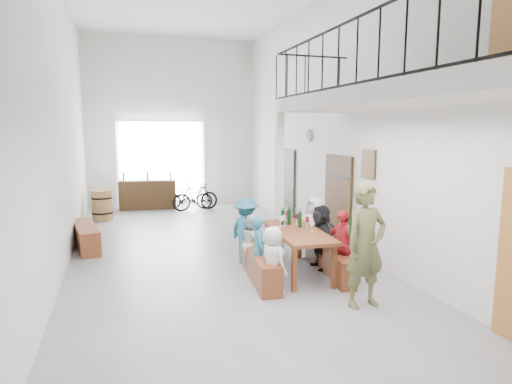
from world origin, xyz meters
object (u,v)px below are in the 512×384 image
object	(u,v)px
serving_counter	(148,195)
bicycle_near	(188,197)
side_bench	(86,236)
host_standing	(366,245)
oak_barrel	(102,205)
tasting_table	(297,235)
bench_inner	(258,263)

from	to	relation	value
serving_counter	bicycle_near	xyz separation A→B (m)	(1.24, -0.42, -0.06)
side_bench	serving_counter	bearing A→B (deg)	69.73
side_bench	bicycle_near	distance (m)	4.83
bicycle_near	host_standing	bearing A→B (deg)	-156.05
serving_counter	oak_barrel	bearing A→B (deg)	-126.02
tasting_table	serving_counter	distance (m)	7.57
host_standing	bicycle_near	distance (m)	8.55
serving_counter	host_standing	bearing A→B (deg)	-65.67
host_standing	bicycle_near	size ratio (longest dim) A/B	1.17
oak_barrel	side_bench	bearing A→B (deg)	-94.70
side_bench	host_standing	xyz separation A→B (m)	(4.06, -4.54, 0.65)
tasting_table	serving_counter	bearing A→B (deg)	110.62
oak_barrel	serving_counter	xyz separation A→B (m)	(1.36, 1.36, 0.04)
bench_inner	serving_counter	xyz separation A→B (m)	(-1.38, 7.22, 0.22)
host_standing	tasting_table	bearing A→B (deg)	97.36
oak_barrel	host_standing	size ratio (longest dim) A/B	0.48
host_standing	side_bench	bearing A→B (deg)	126.35
side_bench	oak_barrel	world-z (taller)	oak_barrel
serving_counter	bicycle_near	bearing A→B (deg)	-10.10
bench_inner	bicycle_near	distance (m)	6.80
bench_inner	bicycle_near	world-z (taller)	bicycle_near
side_bench	serving_counter	world-z (taller)	serving_counter
oak_barrel	serving_counter	world-z (taller)	serving_counter
tasting_table	bicycle_near	xyz separation A→B (m)	(-0.86, 6.84, -0.30)
tasting_table	host_standing	world-z (taller)	host_standing
tasting_table	oak_barrel	size ratio (longest dim) A/B	2.36
tasting_table	serving_counter	xyz separation A→B (m)	(-2.09, 7.27, -0.24)
oak_barrel	serving_counter	size ratio (longest dim) A/B	0.48
serving_counter	bicycle_near	distance (m)	1.31
tasting_table	serving_counter	world-z (taller)	serving_counter
oak_barrel	bicycle_near	distance (m)	2.76
side_bench	bench_inner	bearing A→B (deg)	-44.09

